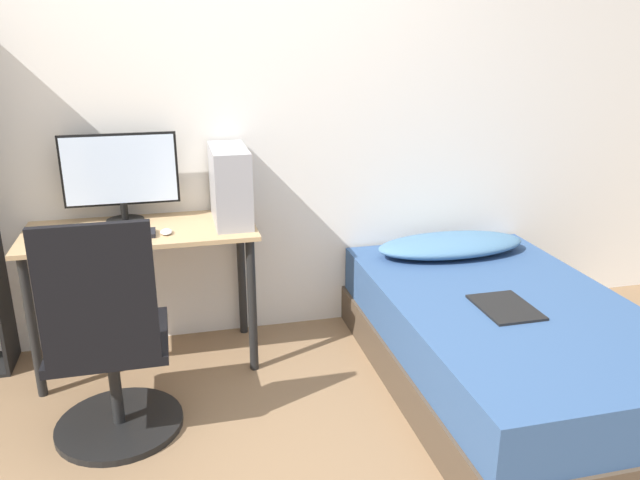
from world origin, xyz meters
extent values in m
cube|color=silver|center=(0.00, 1.56, 1.25)|extent=(8.00, 0.05, 2.50)
cube|color=tan|center=(-0.38, 1.28, 0.72)|extent=(1.11, 0.52, 0.02)
cylinder|color=black|center=(-0.89, 1.06, 0.35)|extent=(0.04, 0.04, 0.70)
cylinder|color=black|center=(0.13, 1.06, 0.35)|extent=(0.04, 0.04, 0.70)
cylinder|color=black|center=(-0.89, 1.49, 0.35)|extent=(0.04, 0.04, 0.70)
cylinder|color=black|center=(0.13, 1.49, 0.35)|extent=(0.04, 0.04, 0.70)
cylinder|color=black|center=(-0.52, 0.71, 0.01)|extent=(0.54, 0.54, 0.03)
cylinder|color=black|center=(-0.52, 0.71, 0.22)|extent=(0.05, 0.05, 0.38)
cube|color=black|center=(-0.52, 0.71, 0.43)|extent=(0.47, 0.47, 0.04)
cube|color=black|center=(-0.52, 0.49, 0.72)|extent=(0.43, 0.03, 0.55)
cube|color=#4C3D2D|center=(1.28, 0.63, 0.10)|extent=(1.12, 1.82, 0.20)
cube|color=#33517F|center=(1.28, 0.63, 0.33)|extent=(1.09, 1.78, 0.25)
ellipsoid|color=teal|center=(1.28, 1.28, 0.50)|extent=(0.85, 0.36, 0.11)
cube|color=black|center=(1.22, 0.55, 0.46)|extent=(0.24, 0.32, 0.01)
cylinder|color=black|center=(-0.46, 1.43, 0.73)|extent=(0.19, 0.19, 0.01)
cylinder|color=black|center=(-0.46, 1.43, 0.78)|extent=(0.04, 0.04, 0.09)
cube|color=black|center=(-0.46, 1.43, 0.99)|extent=(0.56, 0.01, 0.36)
cube|color=silver|center=(-0.46, 1.43, 0.99)|extent=(0.54, 0.01, 0.34)
cube|color=black|center=(-0.48, 1.17, 0.74)|extent=(0.35, 0.12, 0.02)
cube|color=#99999E|center=(0.07, 1.31, 0.92)|extent=(0.18, 0.42, 0.38)
ellipsoid|color=silver|center=(-0.26, 1.17, 0.74)|extent=(0.06, 0.09, 0.02)
camera|label=1|loc=(-0.22, -1.75, 1.66)|focal=35.00mm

